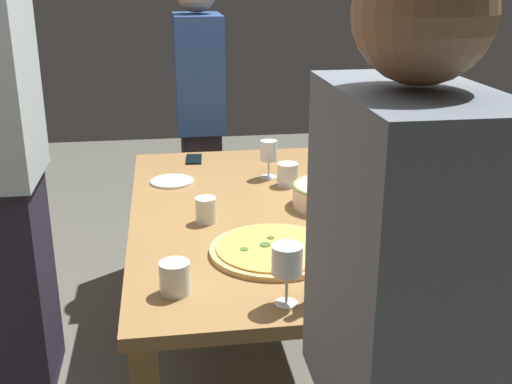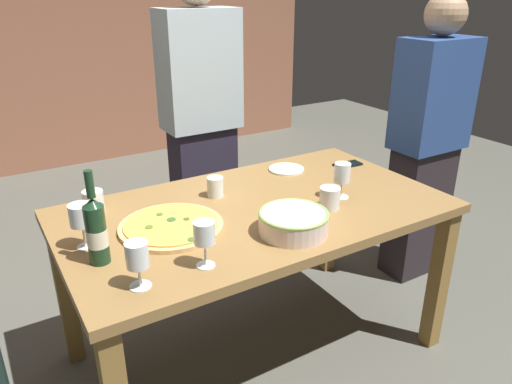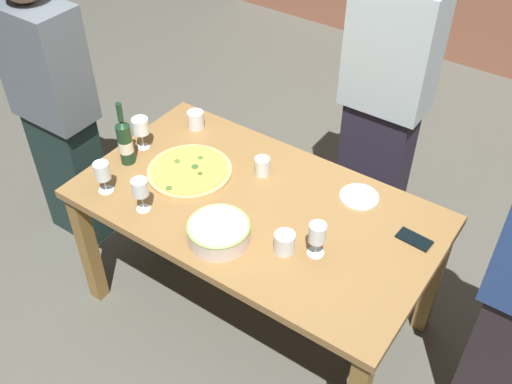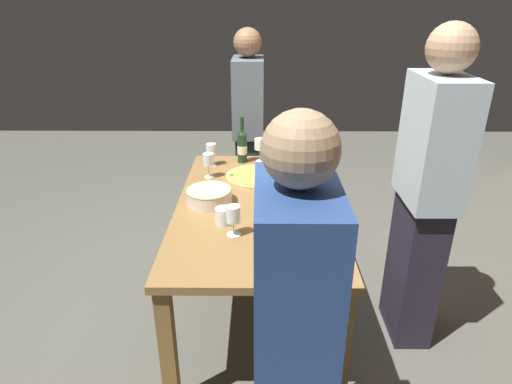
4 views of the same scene
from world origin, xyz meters
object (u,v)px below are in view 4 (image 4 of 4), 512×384
object	(u,v)px
wine_glass_near_pizza	(260,145)
pizza	(256,176)
wine_glass_far_left	(208,161)
cup_amber	(301,160)
side_plate	(314,233)
person_guest_right	(426,195)
person_guest_left	(292,348)
wine_glass_far_right	(233,216)
cup_spare	(288,189)
person_host	(248,131)
cup_ceramic	(223,216)
wine_glass_by_bottle	(211,151)
dining_table	(256,217)
serving_bowl	(209,195)
cell_phone	(298,268)
wine_bottle	(242,146)

from	to	relation	value
wine_glass_near_pizza	pizza	bearing A→B (deg)	-4.92
wine_glass_far_left	cup_amber	xyz separation A→B (m)	(-0.20, 0.62, -0.07)
side_plate	person_guest_right	bearing A→B (deg)	106.72
cup_amber	person_guest_left	bearing A→B (deg)	-5.88
wine_glass_far_right	cup_spare	size ratio (longest dim) A/B	1.78
wine_glass_far_right	person_host	xyz separation A→B (m)	(-1.57, 0.04, -0.04)
cup_amber	wine_glass_far_right	bearing A→B (deg)	-23.46
wine_glass_far_left	cup_ceramic	bearing A→B (deg)	12.62
cup_ceramic	person_guest_right	xyz separation A→B (m)	(-0.08, 1.06, 0.09)
wine_glass_by_bottle	person_host	distance (m)	0.64
wine_glass_near_pizza	cup_spare	bearing A→B (deg)	15.36
dining_table	side_plate	distance (m)	0.47
dining_table	wine_glass_far_right	size ratio (longest dim) A/B	10.15
wine_glass_far_left	wine_glass_far_right	size ratio (longest dim) A/B	1.03
cup_spare	wine_glass_by_bottle	bearing A→B (deg)	-135.67
wine_glass_far_right	person_host	bearing A→B (deg)	178.70
dining_table	serving_bowl	world-z (taller)	serving_bowl
wine_glass_far_left	cell_phone	distance (m)	1.17
serving_bowl	wine_glass_far_left	size ratio (longest dim) A/B	1.63
wine_glass_near_pizza	side_plate	distance (m)	1.09
wine_bottle	cup_spare	world-z (taller)	wine_bottle
cup_spare	cell_phone	distance (m)	0.76
pizza	cup_ceramic	distance (m)	0.66
cell_phone	person_host	xyz separation A→B (m)	(-1.87, -0.26, 0.07)
wine_glass_by_bottle	person_guest_right	size ratio (longest dim) A/B	0.09
wine_glass_far_left	cup_spare	distance (m)	0.58
side_plate	person_guest_left	xyz separation A→B (m)	(0.82, -0.17, 0.04)
serving_bowl	cell_phone	distance (m)	0.81
pizza	wine_glass_near_pizza	xyz separation A→B (m)	(-0.31, 0.03, 0.11)
person_guest_left	cup_ceramic	bearing A→B (deg)	11.47
wine_glass_far_right	cell_phone	xyz separation A→B (m)	(0.30, 0.30, -0.10)
person_guest_right	cup_amber	bearing A→B (deg)	-41.45
wine_bottle	wine_glass_by_bottle	world-z (taller)	wine_bottle
cup_ceramic	side_plate	distance (m)	0.47
dining_table	wine_bottle	bearing A→B (deg)	-171.35
cell_phone	cup_ceramic	bearing A→B (deg)	135.09
serving_bowl	wine_bottle	xyz separation A→B (m)	(-0.68, 0.17, 0.07)
person_host	wine_glass_near_pizza	bearing A→B (deg)	7.20
person_host	wine_glass_far_left	bearing A→B (deg)	-19.66
wine_glass_near_pizza	wine_glass_far_left	world-z (taller)	wine_glass_near_pizza
cup_spare	person_guest_right	xyz separation A→B (m)	(0.27, 0.70, 0.09)
cup_spare	person_host	world-z (taller)	person_host
wine_glass_by_bottle	cup_spare	bearing A→B (deg)	44.33
cell_phone	person_host	world-z (taller)	person_host
wine_bottle	cup_amber	xyz separation A→B (m)	(0.09, 0.41, -0.08)
wine_glass_by_bottle	wine_bottle	bearing A→B (deg)	107.13
dining_table	pizza	world-z (taller)	pizza
person_guest_left	person_guest_right	bearing A→B (deg)	-43.37
serving_bowl	cup_ceramic	xyz separation A→B (m)	(0.25, 0.10, -0.00)
cup_spare	wine_glass_far_right	bearing A→B (deg)	-32.60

